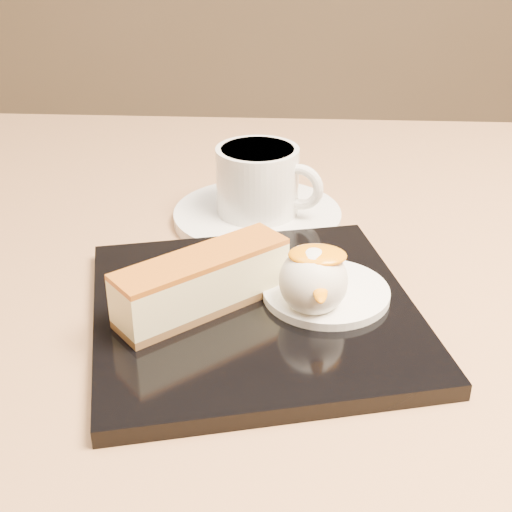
# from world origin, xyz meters

# --- Properties ---
(table) EXTENTS (0.80, 0.80, 0.72)m
(table) POSITION_xyz_m (0.00, 0.00, 0.56)
(table) COLOR black
(table) RESTS_ON ground
(dessert_plate) EXTENTS (0.27, 0.27, 0.01)m
(dessert_plate) POSITION_xyz_m (0.04, -0.06, 0.73)
(dessert_plate) COLOR black
(dessert_plate) RESTS_ON table
(cheesecake) EXTENTS (0.12, 0.11, 0.04)m
(cheesecake) POSITION_xyz_m (0.00, -0.07, 0.75)
(cheesecake) COLOR brown
(cheesecake) RESTS_ON dessert_plate
(cream_smear) EXTENTS (0.09, 0.09, 0.01)m
(cream_smear) POSITION_xyz_m (0.09, -0.05, 0.73)
(cream_smear) COLOR white
(cream_smear) RESTS_ON dessert_plate
(ice_cream_scoop) EXTENTS (0.05, 0.05, 0.05)m
(ice_cream_scoop) POSITION_xyz_m (0.08, -0.07, 0.76)
(ice_cream_scoop) COLOR white
(ice_cream_scoop) RESTS_ON cream_smear
(mango_sauce) EXTENTS (0.04, 0.03, 0.01)m
(mango_sauce) POSITION_xyz_m (0.08, -0.07, 0.77)
(mango_sauce) COLOR orange
(mango_sauce) RESTS_ON ice_cream_scoop
(mint_sprig) EXTENTS (0.03, 0.02, 0.00)m
(mint_sprig) POSITION_xyz_m (0.06, -0.03, 0.74)
(mint_sprig) COLOR green
(mint_sprig) RESTS_ON cream_smear
(saucer) EXTENTS (0.15, 0.15, 0.01)m
(saucer) POSITION_xyz_m (0.03, 0.10, 0.72)
(saucer) COLOR white
(saucer) RESTS_ON table
(coffee_cup) EXTENTS (0.09, 0.07, 0.06)m
(coffee_cup) POSITION_xyz_m (0.03, 0.09, 0.76)
(coffee_cup) COLOR white
(coffee_cup) RESTS_ON saucer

